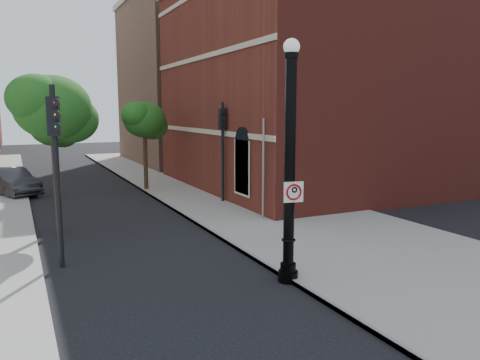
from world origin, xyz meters
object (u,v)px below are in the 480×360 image
lamppost (290,174)px  no_parking_sign (294,192)px  traffic_signal_left (55,146)px  traffic_signal_right (223,136)px  parked_car (11,181)px

lamppost → no_parking_sign: (0.03, -0.16, -0.47)m
traffic_signal_left → traffic_signal_right: bearing=52.5°
parked_car → traffic_signal_right: size_ratio=0.90×
lamppost → traffic_signal_right: lamppost is taller
no_parking_sign → traffic_signal_right: 11.25m
lamppost → no_parking_sign: size_ratio=11.72×
traffic_signal_right → lamppost: bearing=-107.6°
lamppost → parked_car: 19.40m
parked_car → traffic_signal_right: bearing=-59.9°
parked_car → no_parking_sign: bearing=-91.9°
traffic_signal_right → parked_car: bearing=139.7°
parked_car → traffic_signal_left: 14.42m
no_parking_sign → parked_car: 19.52m
no_parking_sign → traffic_signal_left: bearing=153.2°
lamppost → no_parking_sign: 0.50m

